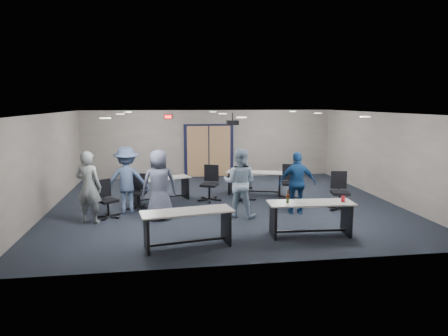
{
  "coord_description": "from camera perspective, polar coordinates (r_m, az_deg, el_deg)",
  "views": [
    {
      "loc": [
        -1.72,
        -11.46,
        3.01
      ],
      "look_at": [
        -0.08,
        -0.3,
        1.15
      ],
      "focal_mm": 32.0,
      "sensor_mm": 36.0,
      "label": 1
    }
  ],
  "objects": [
    {
      "name": "exit_sign",
      "position": [
        15.92,
        -7.99,
        7.27
      ],
      "size": [
        0.32,
        0.07,
        0.18
      ],
      "color": "black",
      "rests_on": "back_wall"
    },
    {
      "name": "table_back_right",
      "position": [
        13.19,
        4.41,
        -1.56
      ],
      "size": [
        1.95,
        1.15,
        0.75
      ],
      "rotation": [
        0.0,
        0.0,
        -0.31
      ],
      "color": "#A5A29C",
      "rests_on": "floor"
    },
    {
      "name": "double_door",
      "position": [
        16.14,
        -2.19,
        2.4
      ],
      "size": [
        2.0,
        0.07,
        2.2
      ],
      "color": "black",
      "rests_on": "back_wall"
    },
    {
      "name": "ceiling",
      "position": [
        11.59,
        0.17,
        7.84
      ],
      "size": [
        10.0,
        9.0,
        0.04
      ],
      "primitive_type": "cube",
      "color": "white",
      "rests_on": "back_wall"
    },
    {
      "name": "table_back_left",
      "position": [
        12.43,
        -8.91,
        -2.44
      ],
      "size": [
        1.86,
        1.16,
        0.71
      ],
      "rotation": [
        0.0,
        0.0,
        0.35
      ],
      "color": "#A5A29C",
      "rests_on": "floor"
    },
    {
      "name": "chair_back_d",
      "position": [
        12.68,
        9.37,
        -2.0
      ],
      "size": [
        0.81,
        0.81,
        1.07
      ],
      "primitive_type": null,
      "rotation": [
        0.0,
        0.0,
        -0.22
      ],
      "color": "black",
      "rests_on": "floor"
    },
    {
      "name": "front_wall",
      "position": [
        7.36,
        5.37,
        -3.71
      ],
      "size": [
        10.0,
        0.04,
        2.7
      ],
      "primitive_type": "cube",
      "color": "gray",
      "rests_on": "floor"
    },
    {
      "name": "chair_loose_left",
      "position": [
        10.93,
        -16.29,
        -4.3
      ],
      "size": [
        0.87,
        0.87,
        1.0
      ],
      "primitive_type": null,
      "rotation": [
        0.0,
        0.0,
        0.63
      ],
      "color": "black",
      "rests_on": "floor"
    },
    {
      "name": "right_wall",
      "position": [
        13.39,
        21.85,
        1.58
      ],
      "size": [
        0.04,
        9.0,
        2.7
      ],
      "primitive_type": "cube",
      "color": "gray",
      "rests_on": "floor"
    },
    {
      "name": "floor",
      "position": [
        11.97,
        0.16,
        -5.18
      ],
      "size": [
        10.0,
        10.0,
        0.0
      ],
      "primitive_type": "plane",
      "color": "black",
      "rests_on": "ground"
    },
    {
      "name": "person_navy",
      "position": [
        11.0,
        10.43,
        -2.13
      ],
      "size": [
        1.04,
        0.57,
        1.69
      ],
      "primitive_type": "imported",
      "rotation": [
        0.0,
        0.0,
        2.98
      ],
      "color": "navy",
      "rests_on": "floor"
    },
    {
      "name": "person_back",
      "position": [
        11.2,
        -13.7,
        -1.68
      ],
      "size": [
        1.19,
        0.69,
        1.83
      ],
      "primitive_type": "imported",
      "rotation": [
        0.0,
        0.0,
        3.13
      ],
      "color": "#495C83",
      "rests_on": "floor"
    },
    {
      "name": "ceiling_projector",
      "position": [
        12.14,
        1.22,
        6.52
      ],
      "size": [
        0.35,
        0.32,
        0.37
      ],
      "color": "black",
      "rests_on": "ceiling"
    },
    {
      "name": "chair_back_a",
      "position": [
        11.62,
        -12.25,
        -3.34
      ],
      "size": [
        0.76,
        0.76,
        0.99
      ],
      "primitive_type": null,
      "rotation": [
        0.0,
        0.0,
        -0.25
      ],
      "color": "black",
      "rests_on": "floor"
    },
    {
      "name": "chair_loose_right",
      "position": [
        11.72,
        16.27,
        -3.2
      ],
      "size": [
        0.78,
        0.78,
        1.07
      ],
      "primitive_type": null,
      "rotation": [
        0.0,
        0.0,
        -0.19
      ],
      "color": "black",
      "rests_on": "floor"
    },
    {
      "name": "table_front_right",
      "position": [
        9.31,
        12.24,
        -6.21
      ],
      "size": [
        1.96,
        0.75,
        1.07
      ],
      "rotation": [
        0.0,
        0.0,
        -0.06
      ],
      "color": "#A5A29C",
      "rests_on": "floor"
    },
    {
      "name": "left_wall",
      "position": [
        12.04,
        -24.1,
        0.63
      ],
      "size": [
        0.04,
        9.0,
        2.7
      ],
      "primitive_type": "cube",
      "color": "gray",
      "rests_on": "floor"
    },
    {
      "name": "person_lightblue",
      "position": [
        10.53,
        2.26,
        -2.11
      ],
      "size": [
        1.09,
        0.99,
        1.83
      ],
      "primitive_type": "imported",
      "rotation": [
        0.0,
        0.0,
        2.72
      ],
      "color": "#A1BBD5",
      "rests_on": "floor"
    },
    {
      "name": "person_gray",
      "position": [
        10.52,
        -18.77,
        -2.62
      ],
      "size": [
        0.77,
        0.63,
        1.83
      ],
      "primitive_type": "imported",
      "rotation": [
        0.0,
        0.0,
        2.81
      ],
      "color": "gray",
      "rests_on": "floor"
    },
    {
      "name": "ceiling_can_lights",
      "position": [
        11.84,
        -0.02,
        7.73
      ],
      "size": [
        6.24,
        5.74,
        0.02
      ],
      "primitive_type": null,
      "color": "white",
      "rests_on": "ceiling"
    },
    {
      "name": "back_wall",
      "position": [
        16.14,
        -2.21,
        3.47
      ],
      "size": [
        10.0,
        0.04,
        2.7
      ],
      "primitive_type": "cube",
      "color": "gray",
      "rests_on": "floor"
    },
    {
      "name": "table_front_left",
      "position": [
        8.45,
        -5.26,
        -7.72
      ],
      "size": [
        2.0,
        0.95,
        0.78
      ],
      "rotation": [
        0.0,
        0.0,
        0.17
      ],
      "color": "#A5A29C",
      "rests_on": "floor"
    },
    {
      "name": "chair_back_c",
      "position": [
        12.29,
        3.03,
        -2.48
      ],
      "size": [
        0.7,
        0.7,
        0.98
      ],
      "primitive_type": null,
      "rotation": [
        0.0,
        0.0,
        -0.16
      ],
      "color": "black",
      "rests_on": "floor"
    },
    {
      "name": "chair_back_b",
      "position": [
        12.27,
        -2.11,
        -2.21
      ],
      "size": [
        0.9,
        0.9,
        1.09
      ],
      "primitive_type": null,
      "rotation": [
        0.0,
        0.0,
        -0.41
      ],
      "color": "black",
      "rests_on": "floor"
    },
    {
      "name": "person_plaid",
      "position": [
        10.39,
        -9.24,
        -2.38
      ],
      "size": [
        0.96,
        0.69,
        1.83
      ],
      "primitive_type": "imported",
      "rotation": [
        0.0,
        0.0,
        3.27
      ],
      "color": "#4D5269",
      "rests_on": "floor"
    }
  ]
}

